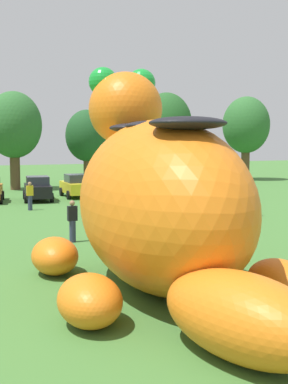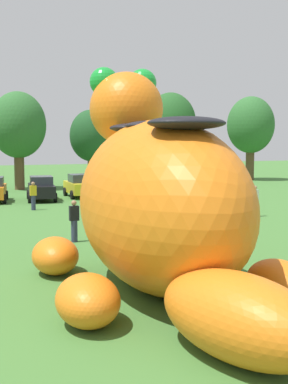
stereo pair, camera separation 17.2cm
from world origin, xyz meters
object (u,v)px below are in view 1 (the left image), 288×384
(giant_inflatable_creature, at_px, (160,202))
(spectator_by_cars, at_px, (30,196))
(car_yellow, at_px, (76,186))
(spectator_mid_field, at_px, (252,201))
(spectator_near_inflatable, at_px, (154,215))
(spectator_wandering, at_px, (72,221))
(car_black, at_px, (38,188))

(giant_inflatable_creature, distance_m, spectator_by_cars, 17.55)
(car_yellow, height_order, spectator_mid_field, car_yellow)
(spectator_near_inflatable, xyz_separation_m, spectator_wandering, (-3.80, -0.32, 0.00))
(spectator_near_inflatable, bearing_deg, spectator_mid_field, 19.25)
(car_black, height_order, spectator_near_inflatable, car_black)
(car_yellow, relative_size, spectator_by_cars, 2.45)
(giant_inflatable_creature, distance_m, car_black, 22.32)
(spectator_by_cars, distance_m, spectator_wandering, 10.34)
(car_black, distance_m, spectator_wandering, 15.18)
(car_black, height_order, spectator_wandering, car_black)
(spectator_near_inflatable, relative_size, spectator_by_cars, 1.00)
(car_black, bearing_deg, spectator_wandering, -96.77)
(car_yellow, bearing_deg, spectator_by_cars, -128.25)
(giant_inflatable_creature, xyz_separation_m, car_black, (1.33, 22.22, -1.54))
(spectator_near_inflatable, distance_m, spectator_mid_field, 7.54)
(giant_inflatable_creature, distance_m, spectator_wandering, 7.33)
(car_yellow, bearing_deg, giant_inflatable_creature, -100.79)
(spectator_by_cars, bearing_deg, car_black, 72.79)
(car_yellow, relative_size, spectator_near_inflatable, 2.45)
(spectator_mid_field, bearing_deg, car_black, 126.64)
(spectator_near_inflatable, height_order, spectator_by_cars, same)
(spectator_mid_field, xyz_separation_m, spectator_wandering, (-10.91, -2.81, 0.00))
(spectator_near_inflatable, height_order, spectator_wandering, same)
(spectator_near_inflatable, bearing_deg, spectator_wandering, -175.17)
(car_black, xyz_separation_m, spectator_wandering, (-1.79, -15.07, -0.01))
(spectator_wandering, bearing_deg, spectator_near_inflatable, 4.83)
(spectator_by_cars, relative_size, spectator_wandering, 1.00)
(giant_inflatable_creature, relative_size, car_black, 3.03)
(spectator_mid_field, bearing_deg, spectator_by_cars, 144.59)
(spectator_near_inflatable, relative_size, spectator_wandering, 1.00)
(car_black, height_order, spectator_by_cars, car_black)
(spectator_by_cars, bearing_deg, giant_inflatable_creature, -89.56)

